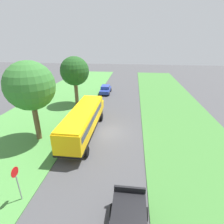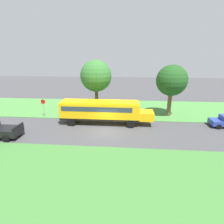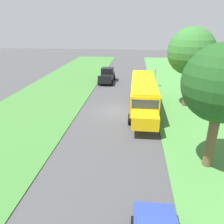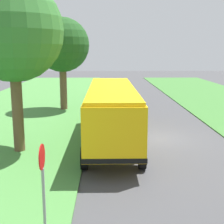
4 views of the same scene
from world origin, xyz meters
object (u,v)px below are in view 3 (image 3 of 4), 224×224
object	(u,v)px
oak_tree_beside_bus	(191,51)
stop_sign	(155,75)
pickup_truck	(107,75)
school_bus	(143,92)
oak_tree_roadside_mid	(224,84)

from	to	relation	value
oak_tree_beside_bus	stop_sign	distance (m)	9.10
pickup_truck	school_bus	bearing A→B (deg)	114.68
pickup_truck	oak_tree_beside_bus	bearing A→B (deg)	135.23
pickup_truck	oak_tree_roadside_mid	xyz separation A→B (m)	(-9.34, 21.56, 4.45)
pickup_truck	stop_sign	size ratio (longest dim) A/B	1.97
school_bus	oak_tree_beside_bus	xyz separation A→B (m)	(-4.73, -1.64, 4.08)
school_bus	pickup_truck	size ratio (longest dim) A/B	2.30
stop_sign	pickup_truck	bearing A→B (deg)	-18.54
pickup_truck	stop_sign	bearing A→B (deg)	161.46
school_bus	pickup_truck	distance (m)	12.83
school_bus	oak_tree_roadside_mid	xyz separation A→B (m)	(-3.99, 9.92, 3.60)
oak_tree_roadside_mid	school_bus	bearing A→B (deg)	-68.07
pickup_truck	oak_tree_roadside_mid	distance (m)	23.91
oak_tree_roadside_mid	stop_sign	xyz separation A→B (m)	(2.04, -19.11, -3.79)
oak_tree_beside_bus	oak_tree_roadside_mid	world-z (taller)	oak_tree_beside_bus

